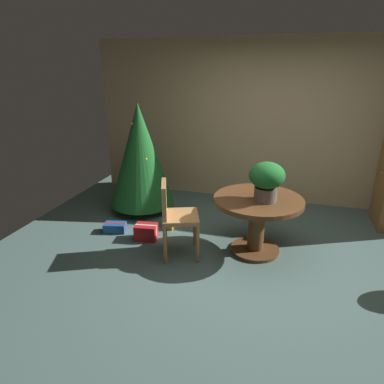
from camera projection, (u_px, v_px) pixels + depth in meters
name	position (u px, v px, depth m)	size (l,w,h in m)	color
ground_plane	(255.00, 267.00, 3.86)	(6.60, 6.60, 0.00)	#4C6660
back_wall_panel	(275.00, 123.00, 5.38)	(6.00, 0.10, 2.60)	tan
round_dining_table	(257.00, 214.00, 4.02)	(1.06, 1.06, 0.71)	brown
flower_vase	(267.00, 179.00, 3.78)	(0.40, 0.40, 0.46)	#665B51
wooden_chair_left	(174.00, 214.00, 3.94)	(0.54, 0.56, 0.92)	#B27F4C
holiday_tree	(140.00, 155.00, 5.08)	(0.99, 0.99, 1.68)	brown
gift_box_red	(146.00, 232.00, 4.44)	(0.31, 0.24, 0.21)	red
gift_box_blue	(115.00, 227.00, 4.66)	(0.33, 0.24, 0.13)	#1E569E
gift_box_gold	(172.00, 221.00, 4.78)	(0.22, 0.23, 0.19)	gold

